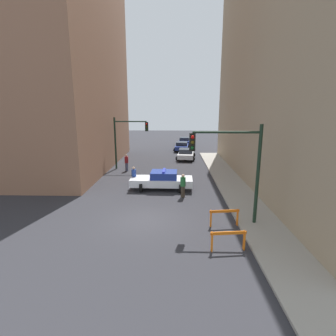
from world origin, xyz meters
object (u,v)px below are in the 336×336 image
parked_car_mid (182,146)px  traffic_light_far (126,136)px  barrier_front (228,238)px  parked_car_near (186,154)px  traffic_light_near (236,160)px  police_car (162,180)px  barrier_mid (224,215)px  pedestrian_crossing (134,177)px  pedestrian_corner (127,162)px  parked_car_far (185,141)px  pedestrian_sidewalk (183,185)px

parked_car_mid → traffic_light_far: bearing=-112.6°
traffic_light_far → barrier_front: 17.49m
traffic_light_far → parked_car_near: size_ratio=1.17×
traffic_light_near → parked_car_near: (-1.78, 18.30, -2.86)m
traffic_light_near → police_car: traffic_light_near is taller
barrier_front → barrier_mid: size_ratio=1.00×
pedestrian_crossing → pedestrian_corner: 5.68m
traffic_light_near → parked_car_far: (-1.51, 30.95, -2.86)m
police_car → pedestrian_corner: size_ratio=2.86×
barrier_mid → parked_car_near: bearing=94.0°
barrier_mid → police_car: bearing=119.2°
parked_car_mid → parked_car_far: same height
pedestrian_sidewalk → traffic_light_far: bearing=-145.0°
police_car → barrier_mid: size_ratio=2.98×
police_car → parked_car_mid: 18.72m
traffic_light_near → traffic_light_far: traffic_light_near is taller
parked_car_mid → parked_car_far: 6.20m
parked_car_mid → pedestrian_corner: pedestrian_corner is taller
parked_car_far → parked_car_near: bearing=-86.3°
traffic_light_far → barrier_front: size_ratio=3.26×
parked_car_near → barrier_mid: parked_car_near is taller
police_car → barrier_front: 9.46m
pedestrian_crossing → barrier_mid: bearing=24.8°
police_car → parked_car_far: (2.56, 24.79, -0.05)m
traffic_light_far → pedestrian_crossing: (1.73, -6.44, -2.54)m
barrier_front → parked_car_mid: bearing=92.9°
parked_car_mid → pedestrian_sidewalk: bearing=-87.2°
pedestrian_corner → pedestrian_sidewalk: (5.34, -7.70, 0.00)m
barrier_mid → traffic_light_near: bearing=27.0°
pedestrian_crossing → pedestrian_corner: bearing=-179.7°
pedestrian_corner → barrier_front: pedestrian_corner is taller
traffic_light_near → barrier_front: size_ratio=3.26×
pedestrian_corner → parked_car_mid: bearing=-73.7°
pedestrian_crossing → barrier_mid: 8.92m
barrier_front → traffic_light_near: bearing=74.3°
police_car → barrier_mid: 7.34m
pedestrian_sidewalk → pedestrian_corner: bearing=-142.5°
parked_car_near → pedestrian_crossing: pedestrian_crossing is taller
traffic_light_near → pedestrian_sidewalk: traffic_light_near is taller
parked_car_far → barrier_mid: parked_car_far is taller
pedestrian_corner → traffic_light_near: bearing=163.8°
pedestrian_crossing → pedestrian_corner: size_ratio=1.00×
parked_car_far → pedestrian_sidewalk: (-1.03, -26.67, 0.19)m
pedestrian_crossing → barrier_front: bearing=15.2°
parked_car_mid → parked_car_far: (0.63, 6.17, 0.00)m
traffic_light_far → barrier_mid: traffic_light_far is taller
pedestrian_sidewalk → traffic_light_near: bearing=33.4°
parked_car_near → pedestrian_crossing: (-4.52, -11.78, 0.19)m
parked_car_mid → pedestrian_corner: 14.03m
parked_car_near → barrier_mid: (1.30, -18.55, -0.06)m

